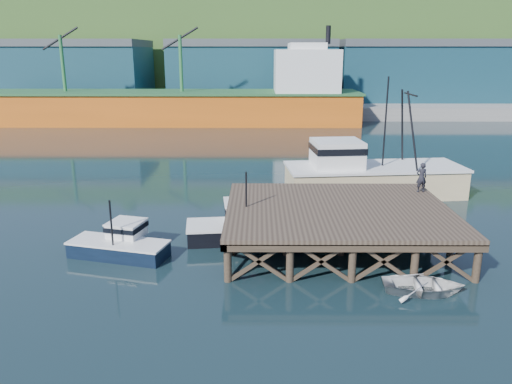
{
  "coord_description": "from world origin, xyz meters",
  "views": [
    {
      "loc": [
        1.22,
        -25.74,
        10.23
      ],
      "look_at": [
        1.06,
        2.0,
        2.4
      ],
      "focal_mm": 35.0,
      "sensor_mm": 36.0,
      "label": 1
    }
  ],
  "objects_px": {
    "trawler": "(370,171)",
    "dockworker": "(421,177)",
    "boat_black": "(245,225)",
    "boat_navy": "(121,243)",
    "dinghy": "(423,285)"
  },
  "relations": [
    {
      "from": "boat_black",
      "to": "boat_navy",
      "type": "bearing_deg",
      "value": -164.18
    },
    {
      "from": "boat_navy",
      "to": "trawler",
      "type": "bearing_deg",
      "value": 51.61
    },
    {
      "from": "trawler",
      "to": "dockworker",
      "type": "relative_size",
      "value": 7.39
    },
    {
      "from": "boat_black",
      "to": "dockworker",
      "type": "bearing_deg",
      "value": 5.02
    },
    {
      "from": "boat_navy",
      "to": "boat_black",
      "type": "height_order",
      "value": "boat_black"
    },
    {
      "from": "trawler",
      "to": "dinghy",
      "type": "bearing_deg",
      "value": -99.12
    },
    {
      "from": "trawler",
      "to": "dockworker",
      "type": "distance_m",
      "value": 7.08
    },
    {
      "from": "boat_black",
      "to": "trawler",
      "type": "bearing_deg",
      "value": 38.52
    },
    {
      "from": "boat_navy",
      "to": "dinghy",
      "type": "relative_size",
      "value": 1.53
    },
    {
      "from": "dinghy",
      "to": "boat_navy",
      "type": "bearing_deg",
      "value": 79.71
    },
    {
      "from": "boat_navy",
      "to": "dockworker",
      "type": "bearing_deg",
      "value": 30.32
    },
    {
      "from": "boat_navy",
      "to": "boat_black",
      "type": "relative_size",
      "value": 0.8
    },
    {
      "from": "dockworker",
      "to": "boat_navy",
      "type": "bearing_deg",
      "value": 9.42
    },
    {
      "from": "boat_black",
      "to": "dinghy",
      "type": "height_order",
      "value": "boat_black"
    },
    {
      "from": "dinghy",
      "to": "dockworker",
      "type": "distance_m",
      "value": 9.57
    }
  ]
}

